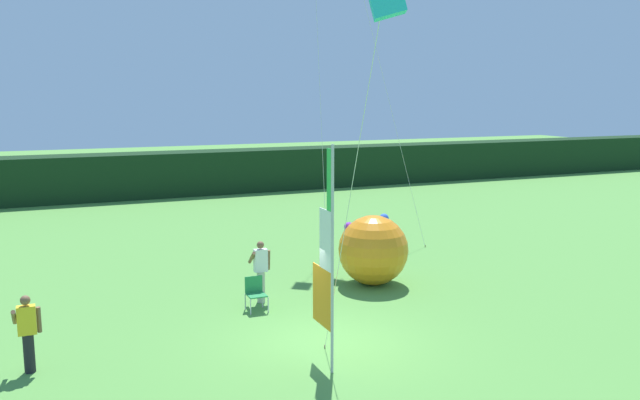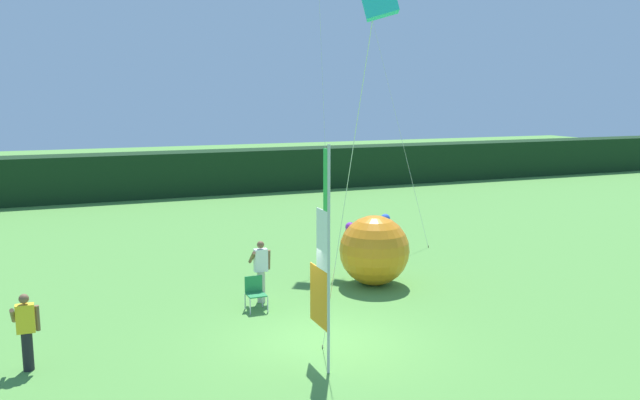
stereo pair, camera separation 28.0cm
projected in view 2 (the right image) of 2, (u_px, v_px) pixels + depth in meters
ground_plane at (324, 342)px, 15.03m from camera, size 120.00×120.00×0.00m
distant_treeline at (161, 174)px, 36.66m from camera, size 80.00×2.40×2.46m
banner_flag at (323, 263)px, 13.26m from camera, size 0.06×1.03×4.70m
person_near_banner at (261, 270)px, 17.78m from camera, size 0.55×0.48×1.72m
person_mid_field at (26, 330)px, 13.35m from camera, size 0.55×0.48×1.64m
inflatable_balloon at (374, 250)px, 19.43m from camera, size 2.10×2.10×2.10m
folding_chair at (255, 291)px, 17.21m from camera, size 0.51×0.51×0.89m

